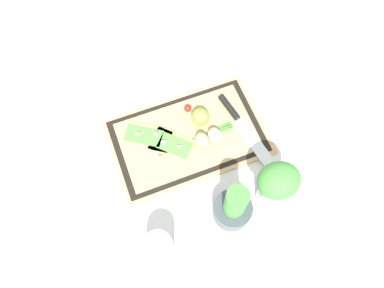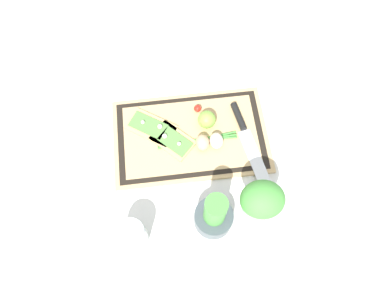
# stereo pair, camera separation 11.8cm
# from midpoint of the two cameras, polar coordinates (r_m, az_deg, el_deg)

# --- Properties ---
(ground_plane) EXTENTS (6.00, 6.00, 0.00)m
(ground_plane) POSITION_cam_midpoint_polar(r_m,az_deg,el_deg) (1.23, -3.39, 0.62)
(ground_plane) COLOR silver
(cutting_board) EXTENTS (0.50, 0.31, 0.02)m
(cutting_board) POSITION_cam_midpoint_polar(r_m,az_deg,el_deg) (1.22, -3.41, 0.77)
(cutting_board) COLOR tan
(cutting_board) RESTS_ON ground_plane
(pizza_slice_near) EXTENTS (0.18, 0.16, 0.02)m
(pizza_slice_near) POSITION_cam_midpoint_polar(r_m,az_deg,el_deg) (1.22, -9.68, 0.83)
(pizza_slice_near) COLOR tan
(pizza_slice_near) RESTS_ON cutting_board
(pizza_slice_far) EXTENTS (0.16, 0.15, 0.02)m
(pizza_slice_far) POSITION_cam_midpoint_polar(r_m,az_deg,el_deg) (1.20, -5.84, -0.47)
(pizza_slice_far) COLOR tan
(pizza_slice_far) RESTS_ON cutting_board
(knife) EXTENTS (0.09, 0.30, 0.02)m
(knife) POSITION_cam_midpoint_polar(r_m,az_deg,el_deg) (1.23, 4.28, 3.48)
(knife) COLOR silver
(knife) RESTS_ON cutting_board
(egg_brown) EXTENTS (0.04, 0.05, 0.04)m
(egg_brown) POSITION_cam_midpoint_polar(r_m,az_deg,el_deg) (1.18, -1.31, 0.28)
(egg_brown) COLOR tan
(egg_brown) RESTS_ON cutting_board
(egg_pink) EXTENTS (0.04, 0.05, 0.04)m
(egg_pink) POSITION_cam_midpoint_polar(r_m,az_deg,el_deg) (1.19, 0.67, 1.01)
(egg_pink) COLOR beige
(egg_pink) RESTS_ON cutting_board
(lime) EXTENTS (0.06, 0.06, 0.06)m
(lime) POSITION_cam_midpoint_polar(r_m,az_deg,el_deg) (1.21, -1.53, 3.84)
(lime) COLOR #7FB742
(lime) RESTS_ON cutting_board
(cherry_tomato_red) EXTENTS (0.02, 0.02, 0.02)m
(cherry_tomato_red) POSITION_cam_midpoint_polar(r_m,az_deg,el_deg) (1.25, -3.36, 5.16)
(cherry_tomato_red) COLOR red
(cherry_tomato_red) RESTS_ON cutting_board
(scallion_bunch) EXTENTS (0.26, 0.04, 0.01)m
(scallion_bunch) POSITION_cam_midpoint_polar(r_m,az_deg,el_deg) (1.21, -2.25, 0.46)
(scallion_bunch) COLOR #47933D
(scallion_bunch) RESTS_ON cutting_board
(herb_pot) EXTENTS (0.11, 0.11, 0.19)m
(herb_pot) POSITION_cam_midpoint_polar(r_m,az_deg,el_deg) (1.08, 3.21, -10.03)
(herb_pot) COLOR #3D474C
(herb_pot) RESTS_ON ground_plane
(sauce_jar) EXTENTS (0.08, 0.08, 0.11)m
(sauce_jar) POSITION_cam_midpoint_polar(r_m,az_deg,el_deg) (1.09, -8.25, -15.75)
(sauce_jar) COLOR silver
(sauce_jar) RESTS_ON ground_plane
(herb_glass) EXTENTS (0.12, 0.10, 0.21)m
(herb_glass) POSITION_cam_midpoint_polar(r_m,az_deg,el_deg) (1.05, 9.55, -6.53)
(herb_glass) COLOR silver
(herb_glass) RESTS_ON ground_plane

